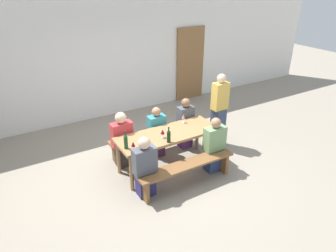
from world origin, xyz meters
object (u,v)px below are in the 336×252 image
object	(u,v)px
tasting_table	(168,137)
wine_bottle_2	(213,124)
wine_glass_1	(183,117)
seated_guest_far_0	(122,141)
bench_near	(187,168)
wine_bottle_1	(126,142)
wine_glass_0	(133,144)
wine_glass_2	(149,141)
bench_far	(152,137)
seated_guest_near_0	(145,168)
seated_guest_far_1	(157,133)
seated_guest_near_1	(214,146)
seated_guest_far_2	(185,124)
wooden_door	(190,64)
standing_host	(219,112)
wine_bottle_0	(169,137)
wine_glass_3	(163,132)

from	to	relation	value
tasting_table	wine_bottle_2	xyz separation A→B (m)	(0.84, -0.28, 0.19)
wine_bottle_2	wine_glass_1	distance (m)	0.62
wine_glass_1	seated_guest_far_0	world-z (taller)	seated_guest_far_0
bench_near	tasting_table	bearing A→B (deg)	90.00
wine_bottle_1	wine_glass_0	distance (m)	0.15
wine_glass_2	bench_far	bearing A→B (deg)	60.16
bench_near	wine_glass_1	size ratio (longest dim) A/B	10.20
seated_guest_near_0	seated_guest_far_1	bearing A→B (deg)	-37.25
wine_glass_0	seated_guest_near_1	size ratio (longest dim) A/B	0.15
bench_far	wine_glass_0	bearing A→B (deg)	-132.29
wine_glass_0	seated_guest_far_2	xyz separation A→B (m)	(1.53, 0.74, -0.33)
bench_far	wine_bottle_1	world-z (taller)	wine_bottle_1
bench_near	seated_guest_near_1	size ratio (longest dim) A/B	1.69
bench_far	seated_guest_far_1	world-z (taller)	seated_guest_far_1
wooden_door	seated_guest_near_1	world-z (taller)	wooden_door
seated_guest_far_0	seated_guest_near_1	bearing A→B (deg)	54.52
seated_guest_far_2	seated_guest_far_0	bearing A→B (deg)	-90.00
bench_near	wine_bottle_1	bearing A→B (deg)	148.46
wooden_door	seated_guest_near_0	distance (m)	4.70
wine_glass_1	seated_guest_far_0	bearing A→B (deg)	167.41
bench_far	seated_guest_far_1	distance (m)	0.22
bench_far	seated_guest_far_2	size ratio (longest dim) A/B	1.65
wooden_door	wine_glass_0	xyz separation A→B (m)	(-3.26, -3.13, -0.18)
wooden_door	wine_bottle_2	size ratio (longest dim) A/B	7.15
standing_host	wine_glass_2	bearing A→B (deg)	13.94
seated_guest_near_0	seated_guest_far_0	bearing A→B (deg)	-1.33
tasting_table	wine_bottle_0	bearing A→B (deg)	-118.22
wine_glass_0	seated_guest_far_0	world-z (taller)	seated_guest_far_0
wine_glass_3	seated_guest_far_0	size ratio (longest dim) A/B	0.15
wine_bottle_0	wine_glass_0	distance (m)	0.66
tasting_table	seated_guest_near_0	size ratio (longest dim) A/B	1.77
bench_far	seated_guest_far_2	xyz separation A→B (m)	(0.72, -0.15, 0.19)
seated_guest_near_1	wine_bottle_2	bearing A→B (deg)	-29.95
wine_glass_0	tasting_table	bearing A→B (deg)	16.16
wine_bottle_2	wine_glass_3	bearing A→B (deg)	169.66
wooden_door	wine_glass_3	xyz separation A→B (m)	(-2.62, -2.99, -0.18)
seated_guest_near_1	wine_bottle_0	bearing A→B (deg)	75.95
wine_bottle_0	bench_far	bearing A→B (deg)	80.64
seated_guest_near_0	wine_bottle_1	bearing A→B (deg)	20.55
tasting_table	standing_host	size ratio (longest dim) A/B	1.20
wine_glass_1	wine_glass_2	bearing A→B (deg)	-153.56
bench_near	seated_guest_near_1	bearing A→B (deg)	12.00
wooden_door	bench_far	bearing A→B (deg)	-137.54
wine_bottle_0	seated_guest_far_1	distance (m)	0.89
wine_bottle_0	wine_glass_1	distance (m)	0.84
bench_near	seated_guest_far_0	bearing A→B (deg)	121.64
bench_far	wine_glass_0	xyz separation A→B (m)	(-0.81, -0.89, 0.52)
wooden_door	wine_bottle_2	bearing A→B (deg)	-116.92
wine_bottle_2	seated_guest_far_2	world-z (taller)	seated_guest_far_2
tasting_table	wine_glass_2	bearing A→B (deg)	-152.96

